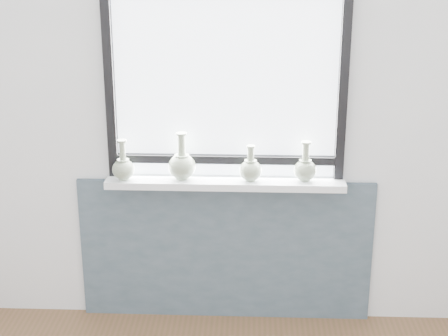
{
  "coord_description": "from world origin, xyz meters",
  "views": [
    {
      "loc": [
        0.14,
        -1.85,
        2.19
      ],
      "look_at": [
        0.0,
        1.55,
        1.02
      ],
      "focal_mm": 55.0,
      "sensor_mm": 36.0,
      "label": 1
    }
  ],
  "objects_px": {
    "windowsill": "(225,182)",
    "vase_c": "(250,169)",
    "vase_b": "(182,164)",
    "vase_d": "(305,168)",
    "vase_a": "(123,167)"
  },
  "relations": [
    {
      "from": "vase_c",
      "to": "vase_b",
      "type": "bearing_deg",
      "value": 177.9
    },
    {
      "from": "vase_c",
      "to": "vase_d",
      "type": "height_order",
      "value": "vase_d"
    },
    {
      "from": "windowsill",
      "to": "vase_c",
      "type": "distance_m",
      "value": 0.16
    },
    {
      "from": "windowsill",
      "to": "vase_c",
      "type": "bearing_deg",
      "value": -5.54
    },
    {
      "from": "vase_b",
      "to": "vase_c",
      "type": "relative_size",
      "value": 1.32
    },
    {
      "from": "vase_d",
      "to": "vase_b",
      "type": "bearing_deg",
      "value": -179.9
    },
    {
      "from": "vase_b",
      "to": "vase_d",
      "type": "bearing_deg",
      "value": 0.1
    },
    {
      "from": "windowsill",
      "to": "vase_d",
      "type": "bearing_deg",
      "value": 0.19
    },
    {
      "from": "vase_c",
      "to": "vase_d",
      "type": "relative_size",
      "value": 0.9
    },
    {
      "from": "vase_d",
      "to": "vase_c",
      "type": "bearing_deg",
      "value": -177.14
    },
    {
      "from": "vase_b",
      "to": "windowsill",
      "type": "bearing_deg",
      "value": -0.08
    },
    {
      "from": "windowsill",
      "to": "vase_d",
      "type": "relative_size",
      "value": 5.96
    },
    {
      "from": "vase_c",
      "to": "windowsill",
      "type": "bearing_deg",
      "value": 174.46
    },
    {
      "from": "vase_c",
      "to": "vase_d",
      "type": "xyz_separation_m",
      "value": [
        0.3,
        0.01,
        0.0
      ]
    },
    {
      "from": "windowsill",
      "to": "vase_a",
      "type": "relative_size",
      "value": 5.83
    }
  ]
}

